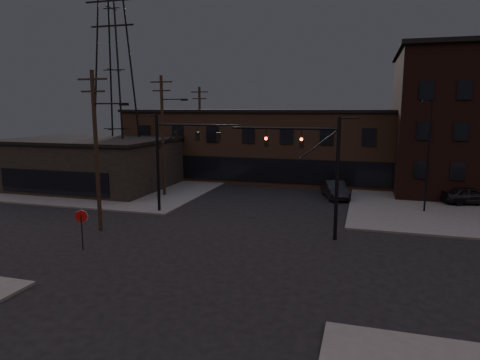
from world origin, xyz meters
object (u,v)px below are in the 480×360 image
Objects in this scene: traffic_signal_near at (320,164)px; parked_car_lot_a at (470,195)px; traffic_signal_far at (172,152)px; stop_sign at (81,221)px; parked_car_lot_b at (411,185)px; car_crossing at (335,189)px.

traffic_signal_near is 18.24m from parked_car_lot_a.
traffic_signal_near is 1.00× the size of traffic_signal_far.
stop_sign is 32.20m from parked_car_lot_b.
parked_car_lot_b is 0.87× the size of car_crossing.
stop_sign is 0.54× the size of parked_car_lot_a.
traffic_signal_far is 3.23× the size of stop_sign.
parked_car_lot_b is (-4.38, 4.77, -0.15)m from parked_car_lot_a.
parked_car_lot_a is at bearing -132.00° from parked_car_lot_b.
traffic_signal_far is 1.74× the size of parked_car_lot_a.
traffic_signal_far is at bearing 163.83° from traffic_signal_near.
traffic_signal_near is 3.23× the size of stop_sign.
parked_car_lot_b is at bearing 29.11° from parked_car_lot_a.
traffic_signal_near is 20.00m from parked_car_lot_b.
traffic_signal_far reaches higher than parked_car_lot_b.
traffic_signal_near is 1.59× the size of car_crossing.
traffic_signal_near is 12.57m from traffic_signal_far.
traffic_signal_near is at bearing 25.90° from stop_sign.
stop_sign reaches higher than parked_car_lot_a.
parked_car_lot_b is (20.75, 24.60, -1.06)m from stop_sign.
parked_car_lot_a is (11.78, 13.34, -4.00)m from traffic_signal_near.
traffic_signal_near is at bearing 163.24° from parked_car_lot_b.
traffic_signal_near is at bearing -16.17° from traffic_signal_far.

